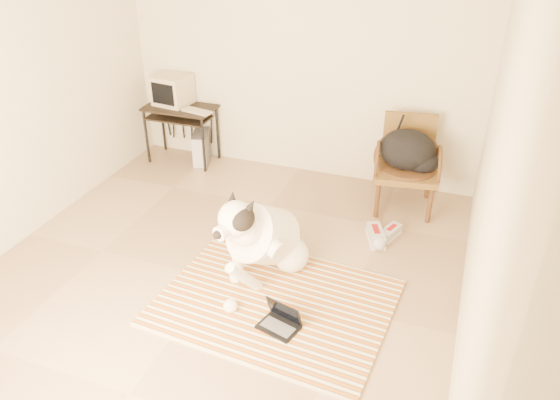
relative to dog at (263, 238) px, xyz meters
The scene contains 14 objects.
floor 0.55m from the dog, 149.75° to the right, with size 4.50×4.50×0.00m, color #A18362.
wall_back 2.29m from the dog, 100.00° to the left, with size 4.50×4.50×0.00m, color beige.
wall_right 1.92m from the dog, ahead, with size 4.50×4.50×0.00m, color beige.
rug 0.54m from the dog, 55.87° to the right, with size 1.91×1.52×0.02m.
dog is the anchor object (origin of this frame).
laptop 0.76m from the dog, 57.79° to the right, with size 0.35×0.29×0.21m.
computer_desk 2.50m from the dog, 134.78° to the left, with size 0.83×0.47×0.69m.
crt_monitor 2.68m from the dog, 135.36° to the left, with size 0.43×0.42×0.35m.
desk_keyboard 2.28m from the dog, 131.24° to the left, with size 0.36×0.13×0.02m, color #B9AB91.
pc_tower 2.38m from the dog, 130.06° to the left, with size 0.29×0.44×0.38m.
rattan_chair 1.87m from the dog, 59.87° to the left, with size 0.70×0.68×0.94m.
backpack 1.87m from the dog, 58.80° to the left, with size 0.61×0.47×0.42m.
sneaker_left 1.21m from the dog, 45.90° to the left, with size 0.25×0.36×0.12m.
sneaker_right 1.37m from the dog, 45.63° to the left, with size 0.20×0.30×0.10m.
Camera 1 is at (1.80, -3.32, 2.93)m, focal length 35.00 mm.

